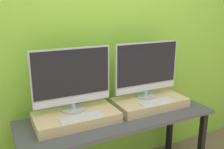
% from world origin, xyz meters
% --- Properties ---
extents(wall_back, '(8.00, 0.04, 2.60)m').
position_xyz_m(wall_back, '(0.00, 0.67, 1.30)').
color(wall_back, '#8CC638').
rests_on(wall_back, ground_plane).
extents(workbench, '(1.72, 0.60, 0.71)m').
position_xyz_m(workbench, '(0.00, 0.30, 0.63)').
color(workbench, '#47474C').
rests_on(workbench, ground_plane).
extents(wooden_riser_left, '(0.68, 0.36, 0.08)m').
position_xyz_m(wooden_riser_left, '(-0.36, 0.34, 0.75)').
color(wooden_riser_left, '#D6B77F').
rests_on(wooden_riser_left, workbench).
extents(monitor_left, '(0.66, 0.20, 0.53)m').
position_xyz_m(monitor_left, '(-0.36, 0.41, 1.07)').
color(monitor_left, '#B2B2B7').
rests_on(monitor_left, wooden_riser_left).
extents(keyboard_left, '(0.33, 0.11, 0.01)m').
position_xyz_m(keyboard_left, '(-0.36, 0.22, 0.80)').
color(keyboard_left, silver).
rests_on(keyboard_left, wooden_riser_left).
extents(wooden_riser_right, '(0.68, 0.36, 0.08)m').
position_xyz_m(wooden_riser_right, '(0.36, 0.34, 0.75)').
color(wooden_riser_right, '#D6B77F').
rests_on(wooden_riser_right, workbench).
extents(monitor_right, '(0.66, 0.20, 0.53)m').
position_xyz_m(monitor_right, '(0.36, 0.41, 1.07)').
color(monitor_right, '#B2B2B7').
rests_on(monitor_right, wooden_riser_right).
extents(keyboard_right, '(0.33, 0.11, 0.01)m').
position_xyz_m(keyboard_right, '(0.36, 0.22, 0.80)').
color(keyboard_right, silver).
rests_on(keyboard_right, wooden_riser_right).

